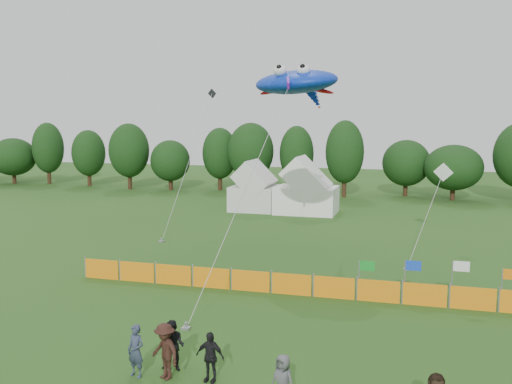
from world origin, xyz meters
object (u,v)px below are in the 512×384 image
(barrier_fence, at_px, (291,284))
(spectator_e, at_px, (283,381))
(stingray_kite, at_px, (298,83))
(tent_left, at_px, (255,190))
(tent_right, at_px, (307,191))
(spectator_a, at_px, (136,351))
(spectator_b, at_px, (173,346))
(spectator_d, at_px, (210,357))
(spectator_c, at_px, (165,351))

(barrier_fence, xyz_separation_m, spectator_e, (2.01, -10.39, 0.28))
(stingray_kite, bearing_deg, spectator_e, -79.41)
(spectator_e, bearing_deg, tent_left, 133.58)
(tent_right, relative_size, barrier_fence, 0.24)
(spectator_a, relative_size, spectator_b, 1.02)
(tent_left, bearing_deg, spectator_e, -72.84)
(stingray_kite, bearing_deg, tent_right, 98.57)
(tent_right, bearing_deg, spectator_b, -86.90)
(tent_right, bearing_deg, spectator_e, -80.36)
(tent_left, xyz_separation_m, spectator_a, (5.62, -33.63, -0.98))
(spectator_b, xyz_separation_m, spectator_e, (4.00, -1.38, -0.06))
(spectator_d, bearing_deg, spectator_c, -165.72)
(tent_left, distance_m, stingray_kite, 19.73)
(tent_right, height_order, spectator_e, tent_right)
(spectator_a, height_order, spectator_e, spectator_a)
(tent_right, relative_size, spectator_d, 3.35)
(spectator_a, relative_size, spectator_d, 1.06)
(spectator_b, bearing_deg, barrier_fence, 78.56)
(tent_left, distance_m, barrier_fence, 25.39)
(spectator_c, bearing_deg, tent_left, 129.74)
(barrier_fence, xyz_separation_m, spectator_c, (-1.98, -9.66, 0.41))
(spectator_b, distance_m, spectator_d, 1.49)
(spectator_a, relative_size, spectator_e, 1.10)
(spectator_a, relative_size, spectator_c, 0.94)
(tent_left, height_order, tent_right, tent_right)
(spectator_b, distance_m, stingray_kite, 19.10)
(tent_left, bearing_deg, spectator_b, -78.70)
(barrier_fence, bearing_deg, spectator_d, -93.36)
(tent_left, relative_size, spectator_c, 2.27)
(spectator_b, relative_size, spectator_d, 1.04)
(tent_left, height_order, spectator_c, tent_left)
(spectator_b, relative_size, stingray_kite, 0.08)
(tent_right, bearing_deg, barrier_fence, -80.95)
(barrier_fence, bearing_deg, stingray_kite, 100.07)
(barrier_fence, bearing_deg, spectator_b, -102.44)
(spectator_b, height_order, spectator_c, spectator_c)
(tent_right, xyz_separation_m, spectator_e, (5.77, -33.98, -1.13))
(tent_right, distance_m, spectator_a, 33.38)
(spectator_e, bearing_deg, spectator_b, -172.55)
(spectator_e, bearing_deg, barrier_fence, 127.39)
(barrier_fence, bearing_deg, spectator_c, -101.56)
(spectator_e, bearing_deg, spectator_c, -163.98)
(tent_left, relative_size, stingray_kite, 0.21)
(tent_right, height_order, spectator_a, tent_right)
(spectator_d, bearing_deg, tent_right, 100.54)
(spectator_d, relative_size, spectator_e, 1.03)
(spectator_c, xyz_separation_m, spectator_d, (1.42, 0.23, -0.11))
(tent_right, bearing_deg, stingray_kite, -81.43)
(spectator_c, distance_m, spectator_d, 1.45)
(tent_right, xyz_separation_m, stingray_kite, (2.41, -16.02, 8.37))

